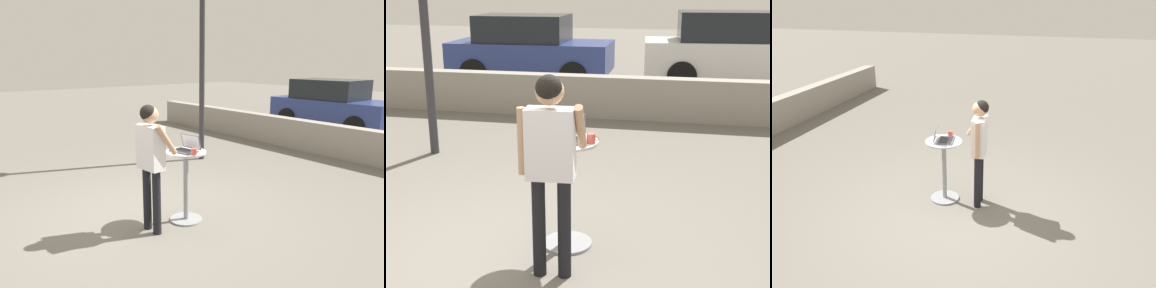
{
  "view_description": "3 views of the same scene",
  "coord_description": "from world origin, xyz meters",
  "views": [
    {
      "loc": [
        4.39,
        -2.55,
        2.23
      ],
      "look_at": [
        0.66,
        0.37,
        1.16
      ],
      "focal_mm": 35.0,
      "sensor_mm": 36.0,
      "label": 1
    },
    {
      "loc": [
        1.46,
        -3.95,
        2.34
      ],
      "look_at": [
        0.59,
        0.18,
        1.07
      ],
      "focal_mm": 50.0,
      "sensor_mm": 36.0,
      "label": 2
    },
    {
      "loc": [
        -4.61,
        -1.31,
        3.13
      ],
      "look_at": [
        0.31,
        0.09,
        1.04
      ],
      "focal_mm": 35.0,
      "sensor_mm": 36.0,
      "label": 3
    }
  ],
  "objects": [
    {
      "name": "ground_plane",
      "position": [
        0.0,
        0.0,
        0.0
      ],
      "size": [
        50.0,
        50.0,
        0.0
      ],
      "primitive_type": "plane",
      "color": "slate"
    },
    {
      "name": "cafe_table",
      "position": [
        0.43,
        0.44,
        0.58
      ],
      "size": [
        0.57,
        0.57,
        1.01
      ],
      "color": "gray",
      "rests_on": "ground_plane"
    },
    {
      "name": "coffee_mug",
      "position": [
        0.65,
        0.41,
        1.05
      ],
      "size": [
        0.11,
        0.08,
        0.09
      ],
      "color": "#C14C42",
      "rests_on": "cafe_table"
    },
    {
      "name": "standing_person",
      "position": [
        0.43,
        -0.12,
        1.08
      ],
      "size": [
        0.53,
        0.39,
        1.69
      ],
      "color": "black",
      "rests_on": "ground_plane"
    },
    {
      "name": "laptop",
      "position": [
        0.42,
        0.46,
        1.06
      ],
      "size": [
        0.38,
        0.34,
        0.22
      ],
      "color": "#515156",
      "rests_on": "cafe_table"
    }
  ]
}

